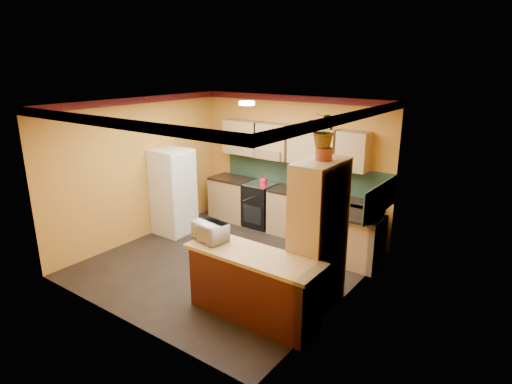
% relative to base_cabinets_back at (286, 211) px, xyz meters
% --- Properties ---
extents(room_shell, '(4.24, 4.24, 2.72)m').
position_rel_base_cabinets_back_xyz_m(room_shell, '(-0.04, -1.52, 1.65)').
color(room_shell, black).
rests_on(room_shell, ground).
extents(base_cabinets_back, '(3.65, 0.60, 0.88)m').
position_rel_base_cabinets_back_xyz_m(base_cabinets_back, '(0.00, 0.00, 0.00)').
color(base_cabinets_back, tan).
rests_on(base_cabinets_back, ground).
extents(countertop_back, '(3.65, 0.62, 0.04)m').
position_rel_base_cabinets_back_xyz_m(countertop_back, '(0.00, -0.00, 0.46)').
color(countertop_back, black).
rests_on(countertop_back, base_cabinets_back).
extents(stove, '(0.58, 0.58, 0.91)m').
position_rel_base_cabinets_back_xyz_m(stove, '(-0.62, -0.00, 0.02)').
color(stove, black).
rests_on(stove, ground).
extents(kettle, '(0.21, 0.21, 0.18)m').
position_rel_base_cabinets_back_xyz_m(kettle, '(-0.52, -0.05, 0.56)').
color(kettle, red).
rests_on(kettle, stove).
extents(sink, '(0.48, 0.40, 0.03)m').
position_rel_base_cabinets_back_xyz_m(sink, '(0.78, 0.00, 0.50)').
color(sink, silver).
rests_on(sink, countertop_back).
extents(base_cabinets_right, '(0.60, 0.80, 0.88)m').
position_rel_base_cabinets_back_xyz_m(base_cabinets_right, '(1.74, -0.53, 0.00)').
color(base_cabinets_right, tan).
rests_on(base_cabinets_right, ground).
extents(countertop_right, '(0.62, 0.80, 0.04)m').
position_rel_base_cabinets_back_xyz_m(countertop_right, '(1.74, -0.53, 0.46)').
color(countertop_right, black).
rests_on(countertop_right, base_cabinets_right).
extents(fridge, '(0.68, 0.66, 1.70)m').
position_rel_base_cabinets_back_xyz_m(fridge, '(-1.81, -1.32, 0.41)').
color(fridge, white).
rests_on(fridge, ground).
extents(pantry, '(0.48, 0.90, 2.10)m').
position_rel_base_cabinets_back_xyz_m(pantry, '(1.79, -2.06, 0.61)').
color(pantry, tan).
rests_on(pantry, ground).
extents(fern_pot, '(0.22, 0.22, 0.16)m').
position_rel_base_cabinets_back_xyz_m(fern_pot, '(1.79, -2.01, 1.74)').
color(fern_pot, brown).
rests_on(fern_pot, pantry).
extents(fern, '(0.46, 0.42, 0.45)m').
position_rel_base_cabinets_back_xyz_m(fern, '(1.79, -2.01, 2.05)').
color(fern, tan).
rests_on(fern, fern_pot).
extents(breakfast_bar, '(1.80, 0.55, 0.88)m').
position_rel_base_cabinets_back_xyz_m(breakfast_bar, '(1.25, -2.81, 0.00)').
color(breakfast_bar, '#481210').
rests_on(breakfast_bar, ground).
extents(bar_top, '(1.90, 0.65, 0.05)m').
position_rel_base_cabinets_back_xyz_m(bar_top, '(1.25, -2.81, 0.47)').
color(bar_top, tan).
rests_on(bar_top, breakfast_bar).
extents(microwave, '(0.53, 0.40, 0.27)m').
position_rel_base_cabinets_back_xyz_m(microwave, '(0.50, -2.81, 0.62)').
color(microwave, white).
rests_on(microwave, bar_top).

